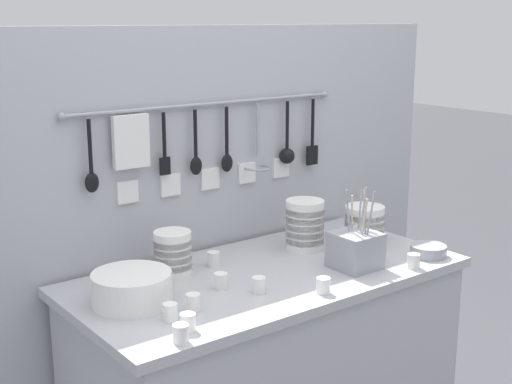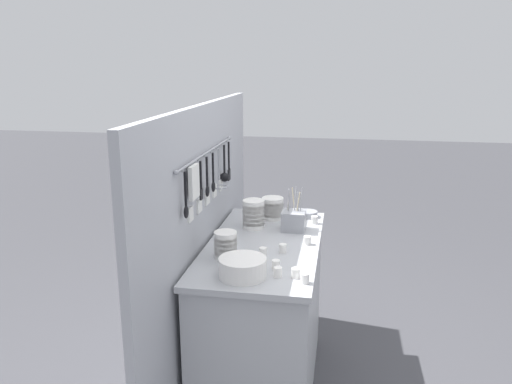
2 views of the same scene
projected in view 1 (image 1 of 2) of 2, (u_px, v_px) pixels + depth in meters
The scene contains 17 objects.
back_wall at pixel (207, 268), 2.46m from camera, with size 2.02×0.11×1.65m.
bowl_stack_short_front at pixel (305, 225), 2.38m from camera, with size 0.13×0.13×0.17m.
bowl_stack_back_corner at pixel (173, 253), 2.14m from camera, with size 0.11×0.11×0.14m.
bowl_stack_wide_centre at pixel (364, 225), 2.43m from camera, with size 0.13×0.13×0.14m.
plate_stack at pixel (132, 288), 1.93m from camera, with size 0.22×0.22×0.09m.
steel_mixing_bowl at pixel (428, 251), 2.33m from camera, with size 0.12×0.12×0.04m.
cutlery_caddy at pixel (355, 250), 2.21m from camera, with size 0.13×0.13×0.25m.
cup_back_left at pixel (188, 322), 1.77m from camera, with size 0.04×0.04×0.05m.
cup_edge_far at pixel (352, 228), 2.55m from camera, with size 0.04×0.04×0.05m.
cup_beside_plates at pixel (170, 312), 1.83m from camera, with size 0.04×0.04×0.05m.
cup_centre at pixel (323, 286), 2.01m from camera, with size 0.04×0.04×0.05m.
cup_edge_near at pixel (221, 281), 2.04m from camera, with size 0.04×0.04×0.05m.
cup_mid_row at pixel (259, 285), 2.01m from camera, with size 0.04×0.04×0.05m.
cup_front_left at pixel (414, 261), 2.21m from camera, with size 0.04×0.04×0.05m.
cup_by_caddy at pixel (213, 259), 2.23m from camera, with size 0.04×0.04×0.05m.
cup_back_right at pixel (193, 302), 1.89m from camera, with size 0.04×0.04×0.05m.
cup_front_right at pixel (181, 334), 1.70m from camera, with size 0.04×0.04×0.05m.
Camera 1 is at (-1.28, -1.62, 1.67)m, focal length 50.00 mm.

